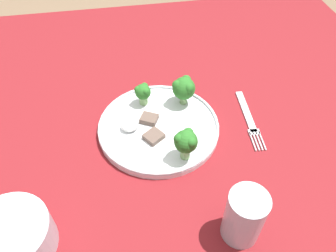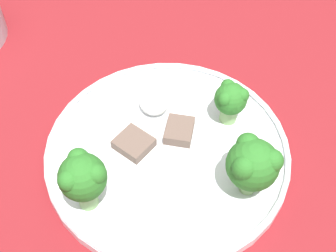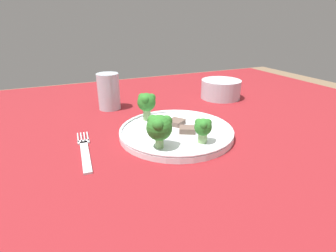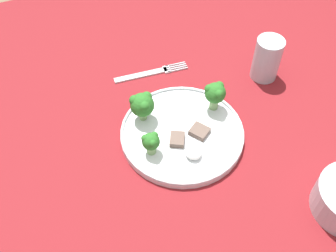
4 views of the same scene
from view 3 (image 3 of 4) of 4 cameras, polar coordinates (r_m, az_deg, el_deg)
table at (r=0.67m, az=4.41°, el=-7.02°), size 1.35×1.17×0.76m
dinner_plate at (r=0.59m, az=1.83°, el=-1.22°), size 0.25×0.25×0.02m
fork at (r=0.54m, az=-17.66°, el=-5.12°), size 0.03×0.18×0.00m
cream_bowl at (r=0.88m, az=11.41°, el=7.80°), size 0.13×0.13×0.06m
drinking_glass at (r=0.77m, az=-12.75°, el=6.95°), size 0.06×0.06×0.10m
broccoli_floret_near_rim_left at (r=0.52m, az=7.65°, el=-0.35°), size 0.04×0.03×0.05m
broccoli_floret_center_left at (r=0.49m, az=-1.91°, el=-0.25°), size 0.05×0.05×0.07m
broccoli_floret_back_left at (r=0.63m, az=-4.70°, el=5.13°), size 0.05×0.04×0.07m
meat_slice_front_slice at (r=0.57m, az=4.18°, el=-0.79°), size 0.04×0.04×0.01m
meat_slice_middle_slice at (r=0.61m, az=1.79°, el=0.83°), size 0.05×0.05×0.01m
sauce_dollop at (r=0.61m, az=7.09°, el=0.74°), size 0.04×0.03×0.02m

